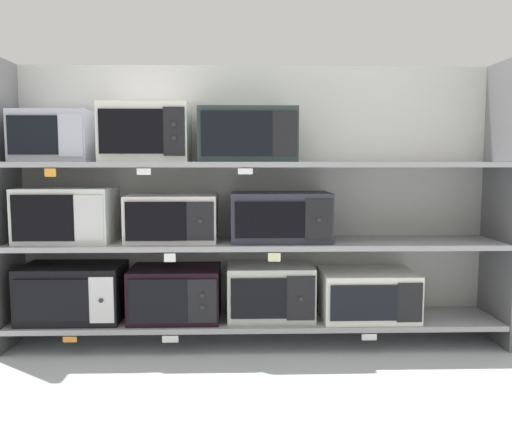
# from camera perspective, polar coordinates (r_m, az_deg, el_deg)

# --- Properties ---
(ground) EXTENTS (6.84, 6.00, 0.02)m
(ground) POSITION_cam_1_polar(r_m,az_deg,el_deg) (2.52, 0.71, -19.15)
(ground) COLOR #B2B7BC
(back_panel) EXTENTS (3.04, 0.04, 1.65)m
(back_panel) POSITION_cam_1_polar(r_m,az_deg,el_deg) (3.53, -0.12, 2.27)
(back_panel) COLOR #B2B2AD
(back_panel) RESTS_ON ground
(upright_left) EXTENTS (0.05, 0.45, 1.65)m
(upright_left) POSITION_cam_1_polar(r_m,az_deg,el_deg) (3.55, -24.10, 1.75)
(upright_left) COLOR #5B5B5E
(upright_left) RESTS_ON ground
(upright_right) EXTENTS (0.05, 0.45, 1.65)m
(upright_right) POSITION_cam_1_polar(r_m,az_deg,el_deg) (3.63, 23.55, 1.86)
(upright_right) COLOR #5B5B5E
(upright_right) RESTS_ON ground
(shelf_0) EXTENTS (2.84, 0.45, 0.03)m
(shelf_0) POSITION_cam_1_polar(r_m,az_deg,el_deg) (3.41, 0.00, -9.67)
(shelf_0) COLOR #99999E
(shelf_0) RESTS_ON ground
(microwave_0) EXTENTS (0.58, 0.40, 0.32)m
(microwave_0) POSITION_cam_1_polar(r_m,az_deg,el_deg) (3.50, -17.95, -6.57)
(microwave_0) COLOR black
(microwave_0) RESTS_ON shelf_0
(microwave_1) EXTENTS (0.52, 0.41, 0.31)m
(microwave_1) POSITION_cam_1_polar(r_m,az_deg,el_deg) (3.38, -8.12, -6.92)
(microwave_1) COLOR black
(microwave_1) RESTS_ON shelf_0
(microwave_2) EXTENTS (0.50, 0.35, 0.32)m
(microwave_2) POSITION_cam_1_polar(r_m,az_deg,el_deg) (3.36, 1.47, -6.84)
(microwave_2) COLOR #BABEB5
(microwave_2) RESTS_ON shelf_0
(microwave_3) EXTENTS (0.55, 0.43, 0.28)m
(microwave_3) POSITION_cam_1_polar(r_m,az_deg,el_deg) (3.45, 11.13, -6.96)
(microwave_3) COLOR silver
(microwave_3) RESTS_ON shelf_0
(price_tag_0) EXTENTS (0.08, 0.00, 0.03)m
(price_tag_0) POSITION_cam_1_polar(r_m,az_deg,el_deg) (3.33, -18.26, -11.00)
(price_tag_0) COLOR orange
(price_tag_1) EXTENTS (0.09, 0.00, 0.04)m
(price_tag_1) POSITION_cam_1_polar(r_m,az_deg,el_deg) (3.22, -8.64, -11.41)
(price_tag_1) COLOR white
(price_tag_2) EXTENTS (0.08, 0.00, 0.04)m
(price_tag_2) POSITION_cam_1_polar(r_m,az_deg,el_deg) (3.28, 11.35, -11.13)
(price_tag_2) COLOR white
(shelf_1) EXTENTS (2.84, 0.45, 0.03)m
(shelf_1) POSITION_cam_1_polar(r_m,az_deg,el_deg) (3.31, 0.00, -1.98)
(shelf_1) COLOR #99999E
(microwave_4) EXTENTS (0.53, 0.35, 0.31)m
(microwave_4) POSITION_cam_1_polar(r_m,az_deg,el_deg) (3.43, -18.60, 0.86)
(microwave_4) COLOR silver
(microwave_4) RESTS_ON shelf_1
(microwave_5) EXTENTS (0.52, 0.34, 0.27)m
(microwave_5) POSITION_cam_1_polar(r_m,az_deg,el_deg) (3.31, -8.46, 0.56)
(microwave_5) COLOR silver
(microwave_5) RESTS_ON shelf_1
(microwave_6) EXTENTS (0.57, 0.39, 0.28)m
(microwave_6) POSITION_cam_1_polar(r_m,az_deg,el_deg) (3.29, 2.47, 0.73)
(microwave_6) COLOR #2B2B38
(microwave_6) RESTS_ON shelf_1
(price_tag_3) EXTENTS (0.06, 0.00, 0.05)m
(price_tag_3) POSITION_cam_1_polar(r_m,az_deg,el_deg) (3.11, -8.69, -3.38)
(price_tag_3) COLOR white
(price_tag_4) EXTENTS (0.07, 0.00, 0.05)m
(price_tag_4) POSITION_cam_1_polar(r_m,az_deg,el_deg) (3.09, 1.86, -3.37)
(price_tag_4) COLOR beige
(shelf_2) EXTENTS (2.84, 0.45, 0.03)m
(shelf_2) POSITION_cam_1_polar(r_m,az_deg,el_deg) (3.28, 0.00, 6.02)
(shelf_2) COLOR #99999E
(microwave_7) EXTENTS (0.43, 0.34, 0.29)m
(microwave_7) POSITION_cam_1_polar(r_m,az_deg,el_deg) (3.44, -19.67, 8.31)
(microwave_7) COLOR #B1B3C3
(microwave_7) RESTS_ON shelf_2
(microwave_8) EXTENTS (0.49, 0.36, 0.33)m
(microwave_8) POSITION_cam_1_polar(r_m,az_deg,el_deg) (3.32, -11.03, 9.00)
(microwave_8) COLOR silver
(microwave_8) RESTS_ON shelf_2
(microwave_9) EXTENTS (0.55, 0.42, 0.30)m
(microwave_9) POSITION_cam_1_polar(r_m,az_deg,el_deg) (3.27, -0.86, 8.92)
(microwave_9) COLOR #273431
(microwave_9) RESTS_ON shelf_2
(price_tag_5) EXTENTS (0.06, 0.00, 0.04)m
(price_tag_5) POSITION_cam_1_polar(r_m,az_deg,el_deg) (3.21, -20.03, 4.89)
(price_tag_5) COLOR orange
(price_tag_6) EXTENTS (0.07, 0.00, 0.03)m
(price_tag_6) POSITION_cam_1_polar(r_m,az_deg,el_deg) (3.09, -11.25, 5.20)
(price_tag_6) COLOR white
(price_tag_7) EXTENTS (0.08, 0.00, 0.03)m
(price_tag_7) POSITION_cam_1_polar(r_m,az_deg,el_deg) (3.05, -1.08, 5.33)
(price_tag_7) COLOR white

